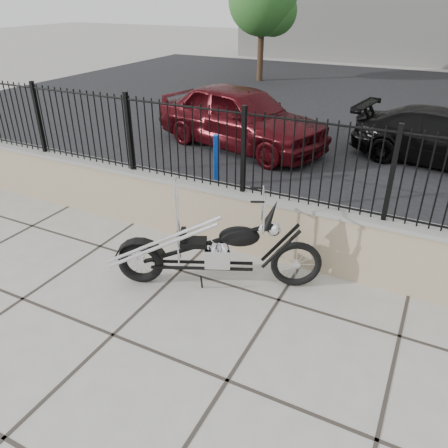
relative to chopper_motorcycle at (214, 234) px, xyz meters
name	(u,v)px	position (x,y,z in m)	size (l,w,h in m)	color
ground_plane	(227,381)	(0.92, -1.45, -0.78)	(90.00, 90.00, 0.00)	#99968E
parking_lot	(397,114)	(0.92, 11.05, -0.78)	(30.00, 30.00, 0.00)	black
retaining_wall	(305,234)	(0.92, 1.05, -0.30)	(14.00, 0.36, 0.96)	gray
iron_fence	(312,163)	(0.92, 1.05, 0.78)	(14.00, 0.08, 1.20)	black
chopper_motorcycle	(214,234)	(0.00, 0.00, 0.00)	(2.62, 0.46, 1.57)	black
car_red	(241,117)	(-2.23, 5.60, 0.00)	(1.85, 4.61, 1.57)	#41090E
car_black	(448,139)	(2.52, 6.57, -0.17)	(1.72, 4.22, 1.22)	black
bollard_a	(217,161)	(-1.58, 3.08, -0.25)	(0.13, 0.13, 1.07)	#0C26C2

